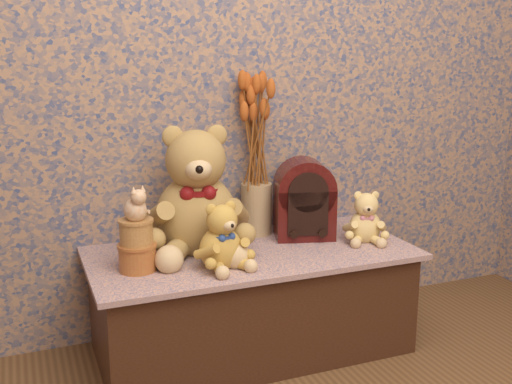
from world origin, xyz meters
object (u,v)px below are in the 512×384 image
ceramic_vase (257,209)px  cat_figurine (135,202)px  teddy_small (365,214)px  cathedral_radio (304,198)px  teddy_large (196,184)px  teddy_medium (220,232)px  biscuit_tin_lower (137,258)px

ceramic_vase → cat_figurine: size_ratio=1.67×
teddy_small → cathedral_radio: size_ratio=0.68×
teddy_large → cat_figurine: 0.29m
teddy_medium → cat_figurine: bearing=152.8°
biscuit_tin_lower → teddy_large: bearing=29.0°
cathedral_radio → cat_figurine: 0.73m
teddy_large → cathedral_radio: 0.46m
teddy_medium → cathedral_radio: 0.48m
biscuit_tin_lower → cat_figurine: 0.20m
teddy_medium → cathedral_radio: bearing=12.7°
teddy_small → cathedral_radio: 0.25m
teddy_small → ceramic_vase: size_ratio=1.04×
teddy_medium → biscuit_tin_lower: teddy_medium is taller
teddy_large → cathedral_radio: teddy_large is taller
cathedral_radio → biscuit_tin_lower: (-0.71, -0.14, -0.12)m
cathedral_radio → ceramic_vase: cathedral_radio is taller
biscuit_tin_lower → teddy_medium: bearing=-13.8°
biscuit_tin_lower → ceramic_vase: bearing=25.2°
teddy_medium → biscuit_tin_lower: (-0.28, 0.07, -0.08)m
teddy_medium → cathedral_radio: (0.43, 0.21, 0.04)m
teddy_medium → teddy_small: 0.64m
teddy_large → cat_figurine: bearing=-140.1°
teddy_medium → teddy_small: teddy_medium is taller
teddy_small → cat_figurine: size_ratio=1.73×
teddy_medium → cathedral_radio: cathedral_radio is taller
teddy_large → teddy_medium: (0.03, -0.21, -0.13)m
teddy_large → biscuit_tin_lower: 0.36m
teddy_medium → biscuit_tin_lower: size_ratio=1.97×
ceramic_vase → biscuit_tin_lower: size_ratio=1.65×
teddy_large → teddy_medium: bearing=-72.3°
teddy_large → cat_figurine: size_ratio=4.05×
teddy_small → ceramic_vase: 0.45m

